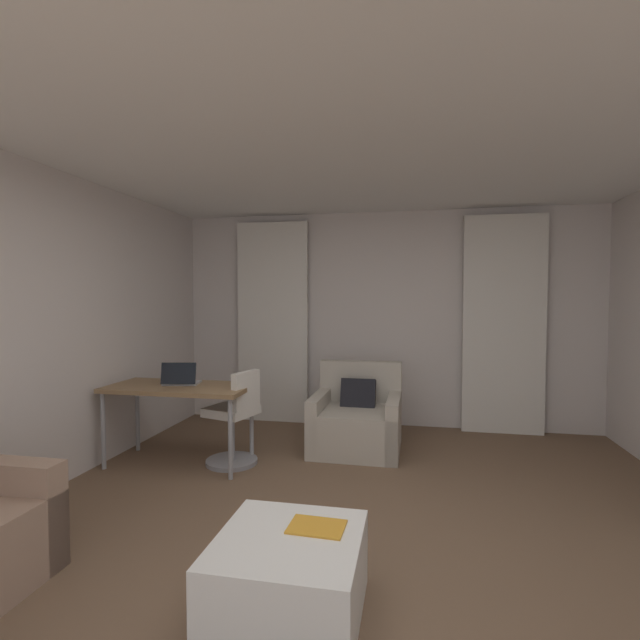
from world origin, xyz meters
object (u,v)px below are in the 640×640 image
at_px(armchair, 357,421).
at_px(magazine_open, 317,527).
at_px(desk, 179,392).
at_px(laptop, 181,380).
at_px(coffee_table, 289,577).
at_px(desk_chair, 235,423).

relative_size(armchair, magazine_open, 3.09).
relative_size(desk, laptop, 3.66).
xyz_separation_m(coffee_table, magazine_open, (0.12, 0.12, 0.20)).
bearing_deg(coffee_table, laptop, 129.77).
distance_m(desk, coffee_table, 2.44).
height_order(desk, desk_chair, desk_chair).
bearing_deg(desk_chair, magazine_open, -57.29).
bearing_deg(laptop, magazine_open, -46.38).
xyz_separation_m(laptop, magazine_open, (1.67, -1.75, -0.38)).
height_order(desk, magazine_open, desk).
bearing_deg(armchair, laptop, -155.95).
bearing_deg(magazine_open, armchair, 92.03).
bearing_deg(armchair, desk, -154.64).
bearing_deg(magazine_open, laptop, 133.62).
xyz_separation_m(desk, coffee_table, (1.55, -1.83, -0.48)).
relative_size(coffee_table, magazine_open, 2.50).
distance_m(armchair, magazine_open, 2.46).
bearing_deg(desk_chair, armchair, 32.05).
distance_m(desk, desk_chair, 0.59).
bearing_deg(laptop, armchair, 24.05).
xyz_separation_m(desk, magazine_open, (1.66, -1.71, -0.28)).
bearing_deg(coffee_table, desk, 130.32).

